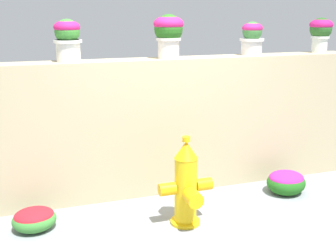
# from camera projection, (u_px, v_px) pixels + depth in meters

# --- Properties ---
(ground_plane) EXTENTS (24.00, 24.00, 0.00)m
(ground_plane) POSITION_uv_depth(u_px,v_px,m) (197.00, 229.00, 4.19)
(ground_plane) COLOR gray
(stone_wall) EXTENTS (4.86, 0.35, 1.57)m
(stone_wall) POSITION_uv_depth(u_px,v_px,m) (164.00, 126.00, 4.94)
(stone_wall) COLOR tan
(stone_wall) RESTS_ON ground
(potted_plant_1) EXTENTS (0.29, 0.29, 0.44)m
(potted_plant_1) POSITION_uv_depth(u_px,v_px,m) (67.00, 37.00, 4.37)
(potted_plant_1) COLOR silver
(potted_plant_1) RESTS_ON stone_wall
(potted_plant_2) EXTENTS (0.33, 0.33, 0.48)m
(potted_plant_2) POSITION_uv_depth(u_px,v_px,m) (169.00, 32.00, 4.65)
(potted_plant_2) COLOR beige
(potted_plant_2) RESTS_ON stone_wall
(potted_plant_3) EXTENTS (0.29, 0.29, 0.39)m
(potted_plant_3) POSITION_uv_depth(u_px,v_px,m) (252.00, 37.00, 5.04)
(potted_plant_3) COLOR beige
(potted_plant_3) RESTS_ON stone_wall
(potted_plant_4) EXTENTS (0.29, 0.29, 0.43)m
(potted_plant_4) POSITION_uv_depth(u_px,v_px,m) (321.00, 31.00, 5.32)
(potted_plant_4) COLOR silver
(potted_plant_4) RESTS_ON stone_wall
(fire_hydrant) EXTENTS (0.55, 0.44, 0.92)m
(fire_hydrant) POSITION_uv_depth(u_px,v_px,m) (186.00, 186.00, 4.19)
(fire_hydrant) COLOR yellow
(fire_hydrant) RESTS_ON ground
(flower_bush_left) EXTENTS (0.43, 0.38, 0.22)m
(flower_bush_left) POSITION_uv_depth(u_px,v_px,m) (34.00, 218.00, 4.16)
(flower_bush_left) COLOR #3B8135
(flower_bush_left) RESTS_ON ground
(flower_bush_right) EXTENTS (0.46, 0.42, 0.28)m
(flower_bush_right) POSITION_uv_depth(u_px,v_px,m) (286.00, 181.00, 4.98)
(flower_bush_right) COLOR #1F611A
(flower_bush_right) RESTS_ON ground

